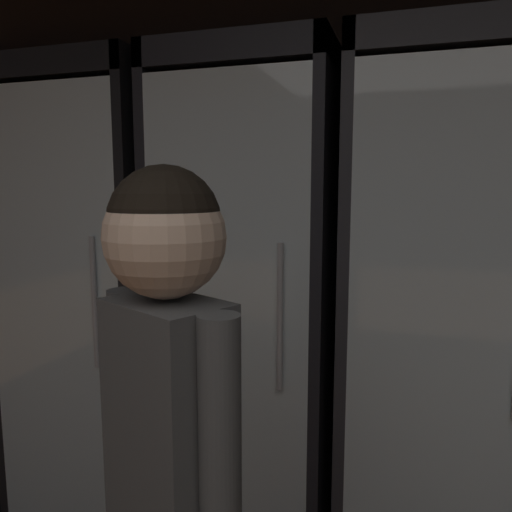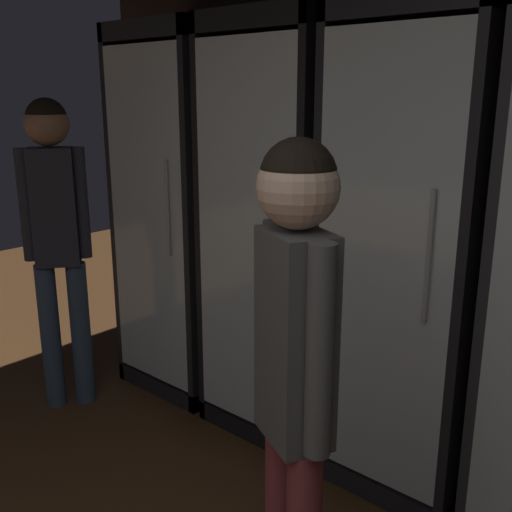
# 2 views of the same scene
# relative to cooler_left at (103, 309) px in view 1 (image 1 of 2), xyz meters

# --- Properties ---
(wall_back) EXTENTS (6.00, 0.06, 2.80)m
(wall_back) POSITION_rel_cooler_left_xyz_m (1.38, 0.29, 0.38)
(wall_back) COLOR black
(wall_back) RESTS_ON ground
(cooler_left) EXTENTS (0.67, 0.59, 2.08)m
(cooler_left) POSITION_rel_cooler_left_xyz_m (0.00, 0.00, 0.00)
(cooler_left) COLOR black
(cooler_left) RESTS_ON ground
(cooler_center) EXTENTS (0.67, 0.59, 2.08)m
(cooler_center) POSITION_rel_cooler_left_xyz_m (0.72, 0.00, 0.00)
(cooler_center) COLOR black
(cooler_center) RESTS_ON ground
(cooler_right) EXTENTS (0.67, 0.59, 2.08)m
(cooler_right) POSITION_rel_cooler_left_xyz_m (1.44, -0.00, -0.00)
(cooler_right) COLOR #2B2B30
(cooler_right) RESTS_ON ground
(shopper_near) EXTENTS (0.31, 0.23, 1.62)m
(shopper_near) POSITION_rel_cooler_left_xyz_m (0.92, -1.14, 0.00)
(shopper_near) COLOR brown
(shopper_near) RESTS_ON ground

